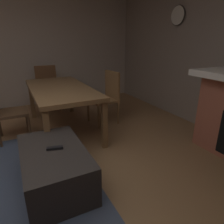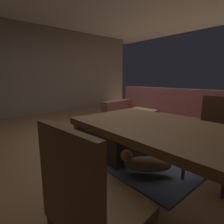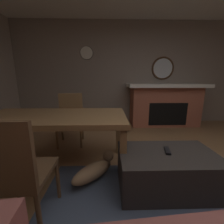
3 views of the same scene
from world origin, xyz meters
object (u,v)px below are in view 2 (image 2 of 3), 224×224
at_px(tv_remote, 108,125).
at_px(dining_chair_north, 217,134).
at_px(couch, 161,120).
at_px(dining_chair_south, 89,204).
at_px(small_dog, 145,163).
at_px(dining_table, 178,139).
at_px(ottoman_coffee_table, 109,139).

height_order(tv_remote, dining_chair_north, dining_chair_north).
bearing_deg(tv_remote, couch, 100.45).
relative_size(dining_chair_south, small_dog, 1.79).
relative_size(tv_remote, small_dog, 0.31).
bearing_deg(couch, tv_remote, -92.61).
height_order(couch, tv_remote, couch).
bearing_deg(dining_table, small_dog, 151.25).
relative_size(dining_chair_north, small_dog, 1.79).
xyz_separation_m(tv_remote, dining_chair_south, (1.34, -1.21, 0.10)).
height_order(couch, dining_table, couch).
bearing_deg(small_dog, dining_chair_south, -64.08).
relative_size(tv_remote, dining_chair_south, 0.17).
height_order(ottoman_coffee_table, dining_table, dining_table).
distance_m(ottoman_coffee_table, dining_table, 1.47).
xyz_separation_m(couch, small_dog, (0.74, -1.38, -0.16)).
distance_m(tv_remote, dining_chair_south, 1.81).
height_order(tv_remote, dining_table, dining_table).
distance_m(dining_table, dining_chair_north, 0.84).
bearing_deg(ottoman_coffee_table, dining_table, -16.95).
distance_m(dining_chair_south, small_dog, 1.31).
bearing_deg(dining_chair_north, tv_remote, -161.35).
bearing_deg(dining_chair_north, couch, 146.64).
height_order(tv_remote, small_dog, tv_remote).
relative_size(dining_chair_north, dining_chair_south, 1.00).
relative_size(couch, dining_chair_south, 2.47).
bearing_deg(couch, dining_table, -52.65).
distance_m(dining_table, small_dog, 0.80).
bearing_deg(dining_chair_north, dining_table, -89.93).
xyz_separation_m(ottoman_coffee_table, dining_chair_south, (1.34, -1.24, 0.32)).
relative_size(couch, ottoman_coffee_table, 2.24).
bearing_deg(couch, ottoman_coffee_table, -92.54).
xyz_separation_m(couch, dining_chair_south, (1.28, -2.50, 0.21)).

